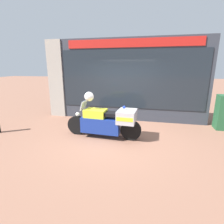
% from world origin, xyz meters
% --- Properties ---
extents(ground_plane, '(60.00, 60.00, 0.00)m').
position_xyz_m(ground_plane, '(0.00, 0.00, 0.00)').
color(ground_plane, '#8E604C').
extents(shop_building, '(6.69, 0.55, 3.32)m').
position_xyz_m(shop_building, '(-0.35, 2.00, 1.67)').
color(shop_building, '#333842').
rests_on(shop_building, ground).
extents(window_display, '(5.54, 0.30, 2.02)m').
position_xyz_m(window_display, '(0.28, 2.03, 0.48)').
color(window_display, slate).
rests_on(window_display, ground).
extents(paramedic_motorcycle, '(2.46, 0.73, 1.16)m').
position_xyz_m(paramedic_motorcycle, '(-0.17, -0.17, 0.54)').
color(paramedic_motorcycle, black).
rests_on(paramedic_motorcycle, ground).
extents(white_helmet, '(0.30, 0.30, 0.30)m').
position_xyz_m(white_helmet, '(-0.75, -0.14, 1.31)').
color(white_helmet, white).
rests_on(white_helmet, paramedic_motorcycle).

